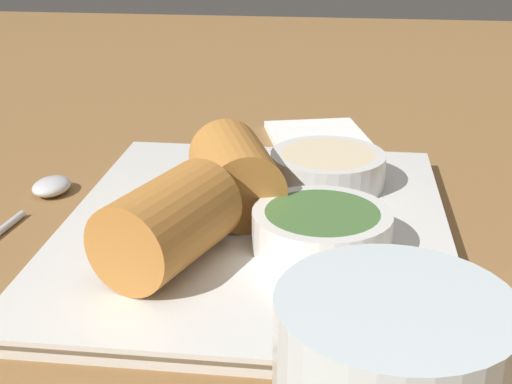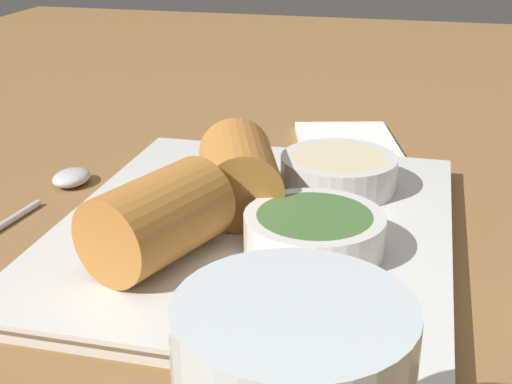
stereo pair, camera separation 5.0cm
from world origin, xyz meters
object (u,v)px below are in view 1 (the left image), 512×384
at_px(spoon, 41,195).
at_px(napkin, 319,138).
at_px(serving_plate, 256,231).
at_px(dipping_bowl_near, 322,229).
at_px(dipping_bowl_far, 328,168).

height_order(spoon, napkin, spoon).
distance_m(spoon, napkin, 0.26).
xyz_separation_m(serving_plate, spoon, (-0.05, -0.17, -0.00)).
relative_size(serving_plate, dipping_bowl_near, 3.55).
relative_size(dipping_bowl_near, dipping_bowl_far, 1.00).
relative_size(dipping_bowl_near, napkin, 0.69).
xyz_separation_m(dipping_bowl_near, spoon, (-0.08, -0.21, -0.02)).
height_order(dipping_bowl_near, napkin, dipping_bowl_near).
xyz_separation_m(serving_plate, dipping_bowl_near, (0.03, 0.04, 0.02)).
distance_m(serving_plate, spoon, 0.17).
height_order(dipping_bowl_near, dipping_bowl_far, same).
height_order(serving_plate, dipping_bowl_far, dipping_bowl_far).
relative_size(serving_plate, dipping_bowl_far, 3.55).
xyz_separation_m(spoon, napkin, (-0.16, 0.20, -0.00)).
relative_size(serving_plate, spoon, 1.85).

